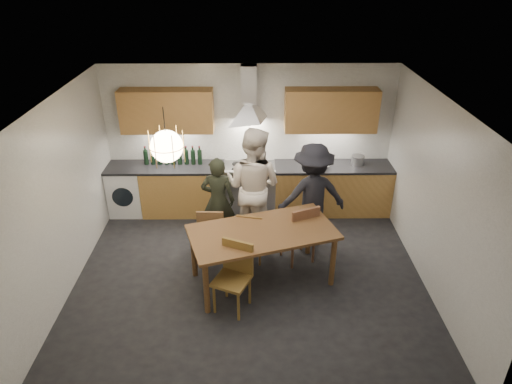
{
  "coord_description": "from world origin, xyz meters",
  "views": [
    {
      "loc": [
        0.04,
        -5.3,
        4.2
      ],
      "look_at": [
        0.1,
        0.4,
        1.2
      ],
      "focal_mm": 32.0,
      "sensor_mm": 36.0,
      "label": 1
    }
  ],
  "objects_px": {
    "stock_pot": "(358,160)",
    "wine_bottles": "(173,155)",
    "chair_front": "(235,271)",
    "person_mid": "(253,186)",
    "dining_table": "(262,237)",
    "mixing_bowl": "(321,165)",
    "person_right": "(312,195)",
    "person_left": "(218,201)",
    "chair_back_left": "(212,230)"
  },
  "relations": [
    {
      "from": "dining_table",
      "to": "person_right",
      "type": "xyz_separation_m",
      "value": [
        0.79,
        0.98,
        0.11
      ]
    },
    {
      "from": "chair_front",
      "to": "wine_bottles",
      "type": "relative_size",
      "value": 0.93
    },
    {
      "from": "mixing_bowl",
      "to": "wine_bottles",
      "type": "height_order",
      "value": "wine_bottles"
    },
    {
      "from": "chair_front",
      "to": "mixing_bowl",
      "type": "distance_m",
      "value": 2.86
    },
    {
      "from": "person_right",
      "to": "wine_bottles",
      "type": "relative_size",
      "value": 1.67
    },
    {
      "from": "mixing_bowl",
      "to": "wine_bottles",
      "type": "bearing_deg",
      "value": 176.69
    },
    {
      "from": "chair_back_left",
      "to": "stock_pot",
      "type": "xyz_separation_m",
      "value": [
        2.47,
        1.49,
        0.48
      ]
    },
    {
      "from": "chair_back_left",
      "to": "wine_bottles",
      "type": "bearing_deg",
      "value": -61.86
    },
    {
      "from": "person_left",
      "to": "person_right",
      "type": "relative_size",
      "value": 0.86
    },
    {
      "from": "person_right",
      "to": "stock_pot",
      "type": "bearing_deg",
      "value": -141.02
    },
    {
      "from": "person_right",
      "to": "person_left",
      "type": "bearing_deg",
      "value": -12.66
    },
    {
      "from": "stock_pot",
      "to": "dining_table",
      "type": "bearing_deg",
      "value": -130.07
    },
    {
      "from": "stock_pot",
      "to": "chair_front",
      "type": "bearing_deg",
      "value": -129.31
    },
    {
      "from": "stock_pot",
      "to": "person_mid",
      "type": "bearing_deg",
      "value": -152.76
    },
    {
      "from": "mixing_bowl",
      "to": "stock_pot",
      "type": "xyz_separation_m",
      "value": [
        0.66,
        0.1,
        0.04
      ]
    },
    {
      "from": "chair_front",
      "to": "person_left",
      "type": "distance_m",
      "value": 1.6
    },
    {
      "from": "chair_front",
      "to": "person_left",
      "type": "height_order",
      "value": "person_left"
    },
    {
      "from": "person_right",
      "to": "chair_front",
      "type": "bearing_deg",
      "value": 42.05
    },
    {
      "from": "stock_pot",
      "to": "person_right",
      "type": "bearing_deg",
      "value": -131.07
    },
    {
      "from": "person_right",
      "to": "dining_table",
      "type": "bearing_deg",
      "value": 41.09
    },
    {
      "from": "chair_back_left",
      "to": "mixing_bowl",
      "type": "relative_size",
      "value": 2.68
    },
    {
      "from": "person_mid",
      "to": "person_right",
      "type": "distance_m",
      "value": 0.93
    },
    {
      "from": "chair_front",
      "to": "person_right",
      "type": "xyz_separation_m",
      "value": [
        1.17,
        1.49,
        0.31
      ]
    },
    {
      "from": "person_left",
      "to": "person_right",
      "type": "height_order",
      "value": "person_right"
    },
    {
      "from": "dining_table",
      "to": "wine_bottles",
      "type": "relative_size",
      "value": 2.14
    },
    {
      "from": "dining_table",
      "to": "person_left",
      "type": "relative_size",
      "value": 1.49
    },
    {
      "from": "person_right",
      "to": "mixing_bowl",
      "type": "bearing_deg",
      "value": -115.09
    },
    {
      "from": "person_mid",
      "to": "stock_pot",
      "type": "relative_size",
      "value": 8.79
    },
    {
      "from": "person_mid",
      "to": "wine_bottles",
      "type": "height_order",
      "value": "person_mid"
    },
    {
      "from": "person_mid",
      "to": "mixing_bowl",
      "type": "height_order",
      "value": "person_mid"
    },
    {
      "from": "stock_pot",
      "to": "wine_bottles",
      "type": "relative_size",
      "value": 0.21
    },
    {
      "from": "stock_pot",
      "to": "wine_bottles",
      "type": "distance_m",
      "value": 3.24
    },
    {
      "from": "mixing_bowl",
      "to": "stock_pot",
      "type": "distance_m",
      "value": 0.67
    },
    {
      "from": "dining_table",
      "to": "chair_back_left",
      "type": "distance_m",
      "value": 0.96
    },
    {
      "from": "dining_table",
      "to": "stock_pot",
      "type": "height_order",
      "value": "stock_pot"
    },
    {
      "from": "chair_back_left",
      "to": "chair_front",
      "type": "xyz_separation_m",
      "value": [
        0.38,
        -1.06,
        0.04
      ]
    },
    {
      "from": "chair_front",
      "to": "stock_pot",
      "type": "bearing_deg",
      "value": 74.88
    },
    {
      "from": "person_left",
      "to": "wine_bottles",
      "type": "distance_m",
      "value": 1.38
    },
    {
      "from": "wine_bottles",
      "to": "dining_table",
      "type": "bearing_deg",
      "value": -53.92
    },
    {
      "from": "person_left",
      "to": "person_mid",
      "type": "height_order",
      "value": "person_mid"
    },
    {
      "from": "person_mid",
      "to": "dining_table",
      "type": "bearing_deg",
      "value": 121.19
    },
    {
      "from": "person_right",
      "to": "stock_pot",
      "type": "height_order",
      "value": "person_right"
    },
    {
      "from": "mixing_bowl",
      "to": "wine_bottles",
      "type": "xyz_separation_m",
      "value": [
        -2.58,
        0.15,
        0.13
      ]
    },
    {
      "from": "chair_back_left",
      "to": "person_left",
      "type": "xyz_separation_m",
      "value": [
        0.08,
        0.5,
        0.23
      ]
    },
    {
      "from": "chair_back_left",
      "to": "chair_front",
      "type": "bearing_deg",
      "value": 111.43
    },
    {
      "from": "chair_back_left",
      "to": "person_left",
      "type": "distance_m",
      "value": 0.56
    },
    {
      "from": "chair_back_left",
      "to": "person_right",
      "type": "xyz_separation_m",
      "value": [
        1.55,
        0.43,
        0.35
      ]
    },
    {
      "from": "chair_front",
      "to": "person_mid",
      "type": "height_order",
      "value": "person_mid"
    },
    {
      "from": "chair_front",
      "to": "person_mid",
      "type": "bearing_deg",
      "value": 105.39
    },
    {
      "from": "chair_front",
      "to": "person_right",
      "type": "relative_size",
      "value": 0.56
    }
  ]
}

